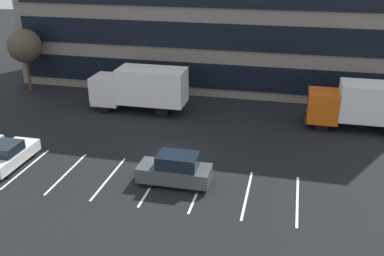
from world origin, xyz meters
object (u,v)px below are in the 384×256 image
box_truck_orange (363,104)px  sedan_white (8,155)px  box_truck_white (140,87)px  suv_charcoal (175,170)px  bare_tree (25,46)px

box_truck_orange → sedan_white: box_truck_orange is taller
box_truck_white → suv_charcoal: bearing=-62.0°
box_truck_orange → box_truck_white: box_truck_white is taller
sedan_white → suv_charcoal: bearing=0.7°
box_truck_white → suv_charcoal: size_ratio=1.89×
box_truck_white → box_truck_orange: bearing=-0.1°
sedan_white → suv_charcoal: size_ratio=1.04×
box_truck_orange → bare_tree: 30.11m
box_truck_white → bare_tree: 12.89m
sedan_white → box_truck_orange: bearing=26.8°
box_truck_white → sedan_white: (-4.96, -11.42, -1.35)m
sedan_white → bare_tree: bearing=116.9°
bare_tree → suv_charcoal: bearing=-38.1°
box_truck_orange → sedan_white: 25.25m
suv_charcoal → bare_tree: (-18.33, 14.37, 3.35)m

